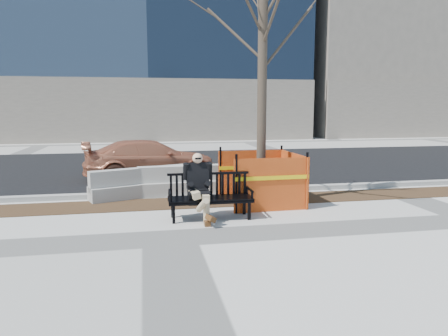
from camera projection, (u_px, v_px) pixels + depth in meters
The scene contains 10 objects.
ground at pixel (169, 238), 7.33m from camera, with size 120.00×120.00×0.00m, color beige.
mulch_strip at pixel (162, 204), 9.85m from camera, with size 40.00×1.20×0.02m, color #47301C.
asphalt_street at pixel (155, 167), 15.87m from camera, with size 60.00×10.40×0.01m, color black.
curb at pixel (161, 193), 10.77m from camera, with size 60.00×0.25×0.12m, color #9E9B93.
bench at pixel (210, 219), 8.59m from camera, with size 1.75×0.63×0.93m, color black, non-canonical shape.
seated_man at pixel (199, 219), 8.59m from camera, with size 0.58×0.97×1.35m, color black, non-canonical shape.
tree_fence at pixel (261, 203), 9.95m from camera, with size 2.57×2.57×6.43m, color orange, non-canonical shape.
sedan at pixel (151, 178), 13.43m from camera, with size 1.70×4.19×1.22m, color #B86A48.
jersey_barrier_left at pixel (142, 197), 10.66m from camera, with size 2.62×0.52×0.75m, color #A29F97, non-canonical shape.
jersey_barrier_right at pixel (191, 194), 10.95m from camera, with size 2.69×0.54×0.77m, color #ACAAA1, non-canonical shape.
Camera 1 is at (-0.40, -7.12, 2.30)m, focal length 33.54 mm.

